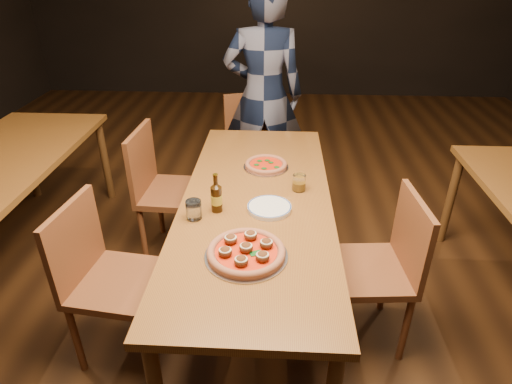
# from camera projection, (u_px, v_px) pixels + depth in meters

# --- Properties ---
(ground) EXTENTS (9.00, 9.00, 0.00)m
(ground) POSITION_uv_depth(u_px,v_px,m) (256.00, 302.00, 2.67)
(ground) COLOR black
(table_main) EXTENTS (0.80, 2.00, 0.75)m
(table_main) POSITION_uv_depth(u_px,v_px,m) (256.00, 210.00, 2.34)
(table_main) COLOR brown
(table_main) RESTS_ON ground
(chair_main_nw) EXTENTS (0.48, 0.48, 0.93)m
(chair_main_nw) POSITION_uv_depth(u_px,v_px,m) (120.00, 282.00, 2.15)
(chair_main_nw) COLOR brown
(chair_main_nw) RESTS_ON ground
(chair_main_sw) EXTENTS (0.47, 0.47, 0.96)m
(chair_main_sw) POSITION_uv_depth(u_px,v_px,m) (175.00, 192.00, 2.92)
(chair_main_sw) COLOR brown
(chair_main_sw) RESTS_ON ground
(chair_main_e) EXTENTS (0.46, 0.46, 0.92)m
(chair_main_e) POSITION_uv_depth(u_px,v_px,m) (367.00, 269.00, 2.24)
(chair_main_e) COLOR brown
(chair_main_e) RESTS_ON ground
(chair_end) EXTENTS (0.55, 0.55, 0.93)m
(chair_end) POSITION_uv_depth(u_px,v_px,m) (256.00, 150.00, 3.57)
(chair_end) COLOR brown
(chair_end) RESTS_ON ground
(pizza_meatball) EXTENTS (0.36, 0.36, 0.07)m
(pizza_meatball) POSITION_uv_depth(u_px,v_px,m) (246.00, 252.00, 1.86)
(pizza_meatball) COLOR #B7B7BF
(pizza_meatball) RESTS_ON table_main
(pizza_margherita) EXTENTS (0.28, 0.28, 0.04)m
(pizza_margherita) POSITION_uv_depth(u_px,v_px,m) (266.00, 165.00, 2.63)
(pizza_margherita) COLOR #B7B7BF
(pizza_margherita) RESTS_ON table_main
(plate_stack) EXTENTS (0.23, 0.23, 0.02)m
(plate_stack) POSITION_uv_depth(u_px,v_px,m) (269.00, 208.00, 2.20)
(plate_stack) COLOR white
(plate_stack) RESTS_ON table_main
(beer_bottle) EXTENTS (0.06, 0.06, 0.21)m
(beer_bottle) POSITION_uv_depth(u_px,v_px,m) (217.00, 198.00, 2.16)
(beer_bottle) COLOR black
(beer_bottle) RESTS_ON table_main
(water_glass) EXTENTS (0.08, 0.08, 0.10)m
(water_glass) POSITION_uv_depth(u_px,v_px,m) (194.00, 210.00, 2.11)
(water_glass) COLOR white
(water_glass) RESTS_ON table_main
(amber_glass) EXTENTS (0.07, 0.07, 0.09)m
(amber_glass) POSITION_uv_depth(u_px,v_px,m) (299.00, 183.00, 2.37)
(amber_glass) COLOR #9C6511
(amber_glass) RESTS_ON table_main
(diner) EXTENTS (0.67, 0.46, 1.78)m
(diner) POSITION_uv_depth(u_px,v_px,m) (264.00, 96.00, 3.47)
(diner) COLOR black
(diner) RESTS_ON ground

